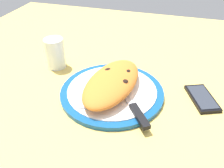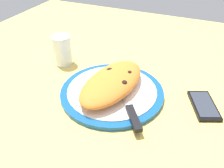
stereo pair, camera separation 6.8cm
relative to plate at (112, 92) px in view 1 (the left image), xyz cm
name	(u,v)px [view 1 (the left image)]	position (x,y,z in cm)	size (l,w,h in cm)	color
ground_plane	(112,98)	(0.00, 0.00, -2.27)	(150.00, 150.00, 3.00)	#DBB756
plate	(112,92)	(0.00, 0.00, 0.00)	(30.68, 30.68, 1.61)	navy
calzone	(113,83)	(0.42, 0.46, 3.43)	(27.86, 16.74, 5.16)	orange
fork	(88,94)	(4.39, -6.03, 1.04)	(15.68, 3.69, 0.40)	silver
knife	(134,108)	(6.62, 8.02, 1.32)	(20.24, 15.05, 1.20)	silver
smartphone	(202,98)	(-4.73, 25.80, -0.21)	(13.65, 10.44, 1.16)	black
water_glass	(56,55)	(-9.72, -23.19, 3.72)	(6.48, 6.48, 10.46)	silver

